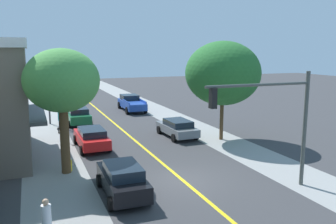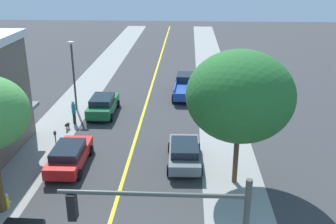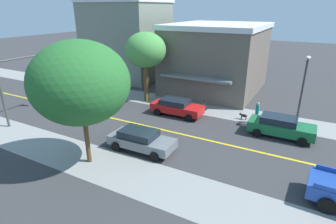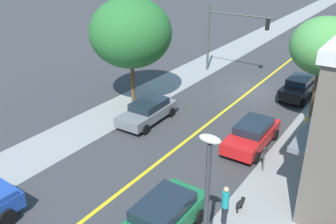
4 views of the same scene
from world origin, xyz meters
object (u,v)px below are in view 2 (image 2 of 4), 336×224
fire_hydrant (7,201)px  grey_sedan_right_curb (184,152)px  street_tree_right_corner (240,96)px  blue_pickup_truck (186,86)px  green_sedan_left_curb (103,105)px  pedestrian_teal_shirt (74,111)px  street_lamp (73,68)px  red_sedan_left_curb (69,155)px  parking_meter (55,138)px  small_dog (67,125)px

fire_hydrant → grey_sedan_right_curb: size_ratio=0.18×
street_tree_right_corner → blue_pickup_truck: 16.21m
green_sedan_left_curb → pedestrian_teal_shirt: (-1.79, -2.08, 0.17)m
fire_hydrant → street_lamp: bearing=91.1°
red_sedan_left_curb → grey_sedan_right_curb: (6.89, 0.77, -0.02)m
street_tree_right_corner → blue_pickup_truck: (-2.84, 15.39, -4.23)m
pedestrian_teal_shirt → grey_sedan_right_curb: bearing=-11.8°
green_sedan_left_curb → red_sedan_left_curb: bearing=178.4°
street_tree_right_corner → green_sedan_left_curb: (-9.52, 10.04, -4.29)m
grey_sedan_right_curb → blue_pickup_truck: (0.01, 13.36, 0.13)m
parking_meter → blue_pickup_truck: size_ratio=0.23×
green_sedan_left_curb → pedestrian_teal_shirt: pedestrian_teal_shirt is taller
fire_hydrant → pedestrian_teal_shirt: (0.40, 11.08, 0.58)m
green_sedan_left_curb → pedestrian_teal_shirt: bearing=139.1°
parking_meter → green_sedan_left_curb: bearing=75.6°
street_lamp → pedestrian_teal_shirt: bearing=-77.5°
fire_hydrant → small_dog: bearing=89.0°
pedestrian_teal_shirt → small_dog: pedestrian_teal_shirt is taller
green_sedan_left_curb → grey_sedan_right_curb: bearing=-140.4°
green_sedan_left_curb → parking_meter: bearing=165.4°
pedestrian_teal_shirt → fire_hydrant: bearing=-68.8°
blue_pickup_truck → pedestrian_teal_shirt: size_ratio=3.34×
red_sedan_left_curb → green_sedan_left_curb: green_sedan_left_curb is taller
street_lamp → green_sedan_left_curb: street_lamp is taller
fire_hydrant → pedestrian_teal_shirt: size_ratio=0.45×
green_sedan_left_curb → grey_sedan_right_curb: green_sedan_left_curb is taller
street_tree_right_corner → red_sedan_left_curb: street_tree_right_corner is taller
parking_meter → red_sedan_left_curb: red_sedan_left_curb is taller
grey_sedan_right_curb → small_dog: 9.93m
small_dog → blue_pickup_truck: bearing=137.4°
blue_pickup_truck → pedestrian_teal_shirt: (-8.47, -7.42, 0.11)m
street_tree_right_corner → fire_hydrant: (-11.71, -3.11, -4.70)m
street_lamp → green_sedan_left_curb: size_ratio=1.23×
small_dog → red_sedan_left_curb: bearing=20.7°
parking_meter → red_sedan_left_curb: size_ratio=0.30×
street_lamp → green_sedan_left_curb: bearing=-21.0°
small_dog → street_tree_right_corner: bearing=62.2°
green_sedan_left_curb → small_dog: bearing=147.9°
street_tree_right_corner → grey_sedan_right_curb: bearing=144.6°
green_sedan_left_curb → blue_pickup_truck: (6.68, 5.34, 0.06)m
parking_meter → pedestrian_teal_shirt: pedestrian_teal_shirt is taller
red_sedan_left_curb → green_sedan_left_curb: bearing=-2.1°
parking_meter → blue_pickup_truck: (8.40, 12.05, -0.04)m
grey_sedan_right_curb → small_dog: bearing=59.5°
street_tree_right_corner → small_dog: size_ratio=10.69×
parking_meter → grey_sedan_right_curb: (8.39, -1.31, -0.17)m
street_tree_right_corner → small_dog: (-11.53, 6.82, -4.76)m
street_lamp → grey_sedan_right_curb: 13.11m
fire_hydrant → parking_meter: bearing=85.9°
red_sedan_left_curb → pedestrian_teal_shirt: size_ratio=2.56×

